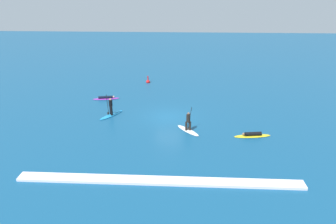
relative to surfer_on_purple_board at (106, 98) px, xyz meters
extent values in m
plane|color=navy|center=(7.27, -4.76, -0.12)|extent=(120.00, 120.00, 0.00)
ellipsoid|color=purple|center=(-0.01, 0.00, -0.08)|extent=(3.04, 1.25, 0.08)
cylinder|color=black|center=(-0.05, -0.01, 0.10)|extent=(1.60, 0.58, 0.28)
sphere|color=beige|center=(0.83, 0.16, 0.12)|extent=(0.25, 0.25, 0.21)
ellipsoid|color=yellow|center=(14.66, -8.66, -0.09)|extent=(3.23, 1.13, 0.08)
cylinder|color=black|center=(14.71, -8.65, 0.12)|extent=(1.47, 0.53, 0.33)
sphere|color=brown|center=(13.89, -8.77, 0.14)|extent=(0.25, 0.25, 0.22)
ellipsoid|color=#1E8CD1|center=(1.66, -4.71, -0.07)|extent=(2.17, 2.87, 0.10)
cylinder|color=black|center=(1.58, -4.55, 0.43)|extent=(0.29, 0.29, 0.90)
cylinder|color=black|center=(1.75, -4.88, 0.43)|extent=(0.29, 0.29, 0.90)
cylinder|color=black|center=(1.66, -4.71, 1.17)|extent=(0.49, 0.49, 0.58)
sphere|color=tan|center=(1.66, -4.71, 1.56)|extent=(0.28, 0.28, 0.20)
cylinder|color=black|center=(1.35, -4.69, 1.01)|extent=(0.20, 0.15, 2.05)
cube|color=black|center=(1.35, -4.69, 0.04)|extent=(0.20, 0.16, 0.32)
ellipsoid|color=white|center=(9.20, -7.89, -0.07)|extent=(2.24, 2.53, 0.10)
cylinder|color=black|center=(9.37, -7.87, 0.37)|extent=(0.26, 0.26, 0.79)
cylinder|color=black|center=(9.04, -7.92, 0.37)|extent=(0.26, 0.26, 0.79)
cylinder|color=black|center=(9.20, -7.89, 1.10)|extent=(0.49, 0.49, 0.69)
sphere|color=brown|center=(9.20, -7.89, 1.55)|extent=(0.29, 0.29, 0.20)
cylinder|color=black|center=(9.32, -7.60, 0.99)|extent=(0.39, 0.33, 1.99)
cube|color=black|center=(9.32, -7.60, 0.04)|extent=(0.19, 0.17, 0.32)
sphere|color=red|center=(4.03, 6.61, 0.00)|extent=(0.51, 0.51, 0.51)
cylinder|color=red|center=(4.03, 6.61, 0.33)|extent=(0.15, 0.15, 0.91)
cube|color=white|center=(7.27, -15.67, -0.03)|extent=(18.69, 0.90, 0.18)
camera|label=1|loc=(8.73, -32.64, 11.74)|focal=33.14mm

